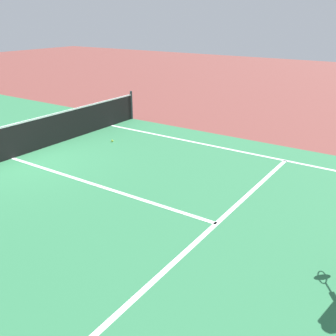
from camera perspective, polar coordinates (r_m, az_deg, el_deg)
ground_plane at (r=11.48m, az=-22.36°, el=1.36°), size 60.00×60.00×0.00m
court_surface_inbounds at (r=11.48m, az=-22.36°, el=1.36°), size 10.62×24.40×0.00m
line_sideline_right at (r=11.06m, az=15.01°, el=1.56°), size 0.10×11.89×0.01m
line_service_near at (r=7.42m, az=7.30°, el=-8.29°), size 8.22×0.10×0.01m
line_center_service at (r=9.12m, az=-10.86°, el=-2.49°), size 0.10×6.40×0.01m
net at (r=11.33m, az=-22.71°, el=3.69°), size 10.66×0.09×1.07m
tennis_ball_near_net at (r=12.15m, az=-8.38°, el=4.07°), size 0.07×0.07×0.07m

